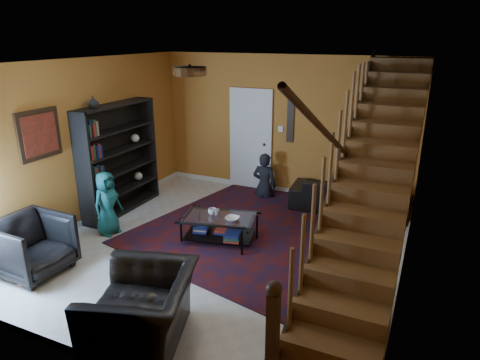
% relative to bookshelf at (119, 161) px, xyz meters
% --- Properties ---
extents(floor, '(5.50, 5.50, 0.00)m').
position_rel_bookshelf_xyz_m(floor, '(2.40, -0.60, -0.96)').
color(floor, beige).
rests_on(floor, ground).
extents(room, '(5.50, 5.50, 5.50)m').
position_rel_bookshelf_xyz_m(room, '(1.07, 0.73, -0.91)').
color(room, '#BA6A29').
rests_on(room, ground).
extents(staircase, '(0.95, 5.02, 3.18)m').
position_rel_bookshelf_xyz_m(staircase, '(4.53, -0.60, 0.43)').
color(staircase, brown).
rests_on(staircase, floor).
extents(bookshelf, '(0.35, 1.80, 2.00)m').
position_rel_bookshelf_xyz_m(bookshelf, '(0.00, 0.00, 0.00)').
color(bookshelf, black).
rests_on(bookshelf, floor).
extents(door, '(0.82, 0.05, 2.05)m').
position_rel_bookshelf_xyz_m(door, '(1.70, 2.12, 0.06)').
color(door, silver).
rests_on(door, floor).
extents(framed_picture, '(0.04, 0.74, 0.74)m').
position_rel_bookshelf_xyz_m(framed_picture, '(-0.17, -1.50, 0.79)').
color(framed_picture, maroon).
rests_on(framed_picture, room).
extents(wall_hanging, '(0.14, 0.03, 0.90)m').
position_rel_bookshelf_xyz_m(wall_hanging, '(2.55, 2.13, 0.59)').
color(wall_hanging, black).
rests_on(wall_hanging, room).
extents(ceiling_fixture, '(0.40, 0.40, 0.10)m').
position_rel_bookshelf_xyz_m(ceiling_fixture, '(2.40, -1.40, 1.78)').
color(ceiling_fixture, '#3F2814').
rests_on(ceiling_fixture, room).
extents(rug, '(4.18, 4.55, 0.02)m').
position_rel_bookshelf_xyz_m(rug, '(2.67, 0.29, -0.95)').
color(rug, '#440E0C').
rests_on(rug, floor).
extents(sofa, '(2.14, 0.96, 0.61)m').
position_rel_bookshelf_xyz_m(sofa, '(3.87, 1.70, -0.66)').
color(sofa, black).
rests_on(sofa, floor).
extents(armchair_left, '(0.93, 0.90, 0.82)m').
position_rel_bookshelf_xyz_m(armchair_left, '(0.35, -2.33, -0.56)').
color(armchair_left, black).
rests_on(armchair_left, floor).
extents(armchair_right, '(1.35, 1.45, 0.77)m').
position_rel_bookshelf_xyz_m(armchair_right, '(2.58, -2.85, -0.58)').
color(armchair_right, black).
rests_on(armchair_right, floor).
extents(person_adult_a, '(0.50, 0.34, 1.36)m').
position_rel_bookshelf_xyz_m(person_adult_a, '(2.17, 1.75, -0.73)').
color(person_adult_a, black).
rests_on(person_adult_a, sofa).
extents(person_adult_b, '(0.63, 0.50, 1.26)m').
position_rel_bookshelf_xyz_m(person_adult_b, '(3.90, 1.75, -0.78)').
color(person_adult_b, black).
rests_on(person_adult_b, sofa).
extents(person_child, '(0.41, 0.57, 1.07)m').
position_rel_bookshelf_xyz_m(person_child, '(0.45, -0.92, -0.43)').
color(person_child, '#1C6B6A').
rests_on(person_child, armchair_left).
extents(coffee_table, '(1.24, 0.90, 0.43)m').
position_rel_bookshelf_xyz_m(coffee_table, '(2.25, -0.41, -0.72)').
color(coffee_table, black).
rests_on(coffee_table, floor).
extents(cup_a, '(0.15, 0.15, 0.10)m').
position_rel_bookshelf_xyz_m(cup_a, '(2.11, -0.38, -0.49)').
color(cup_a, '#999999').
rests_on(cup_a, coffee_table).
extents(cup_b, '(0.13, 0.13, 0.09)m').
position_rel_bookshelf_xyz_m(cup_b, '(2.18, -0.36, -0.49)').
color(cup_b, '#999999').
rests_on(cup_b, coffee_table).
extents(bowl, '(0.22, 0.22, 0.05)m').
position_rel_bookshelf_xyz_m(bowl, '(2.50, -0.45, -0.51)').
color(bowl, '#999999').
rests_on(bowl, coffee_table).
extents(vase, '(0.18, 0.18, 0.19)m').
position_rel_bookshelf_xyz_m(vase, '(-0.00, -0.50, 1.13)').
color(vase, '#999999').
rests_on(vase, bookshelf).
extents(popcorn_bucket, '(0.21, 0.21, 0.18)m').
position_rel_bookshelf_xyz_m(popcorn_bucket, '(0.45, -2.62, -0.86)').
color(popcorn_bucket, red).
rests_on(popcorn_bucket, rug).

